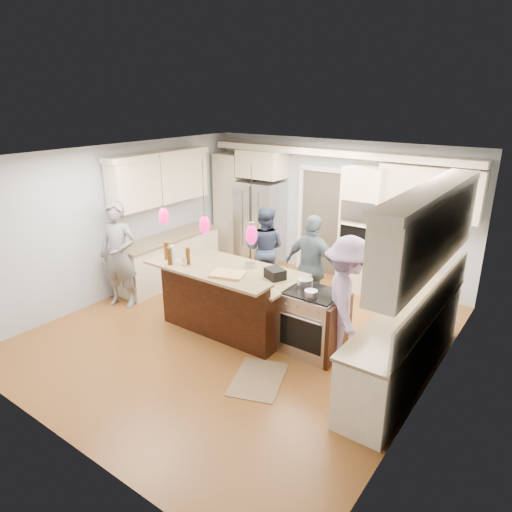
% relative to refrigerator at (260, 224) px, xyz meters
% --- Properties ---
extents(ground_plane, '(6.00, 6.00, 0.00)m').
position_rel_refrigerator_xyz_m(ground_plane, '(1.55, -2.64, -0.90)').
color(ground_plane, olive).
rests_on(ground_plane, ground).
extents(room_shell, '(5.54, 6.04, 2.72)m').
position_rel_refrigerator_xyz_m(room_shell, '(1.55, -2.64, 0.92)').
color(room_shell, '#B2BCC6').
rests_on(room_shell, ground).
extents(refrigerator, '(0.90, 0.70, 1.80)m').
position_rel_refrigerator_xyz_m(refrigerator, '(0.00, 0.00, 0.00)').
color(refrigerator, '#B7B7BC').
rests_on(refrigerator, ground).
extents(oven_column, '(0.72, 0.69, 2.30)m').
position_rel_refrigerator_xyz_m(oven_column, '(2.30, 0.03, 0.25)').
color(oven_column, '#F6E6C8').
rests_on(oven_column, ground).
extents(back_upper_cabinets, '(5.30, 0.61, 2.54)m').
position_rel_refrigerator_xyz_m(back_upper_cabinets, '(0.80, 0.12, 0.77)').
color(back_upper_cabinets, '#F6E6C8').
rests_on(back_upper_cabinets, ground).
extents(right_counter_run, '(0.64, 3.10, 2.51)m').
position_rel_refrigerator_xyz_m(right_counter_run, '(3.99, -2.34, 0.16)').
color(right_counter_run, '#F6E6C8').
rests_on(right_counter_run, ground).
extents(left_cabinets, '(0.64, 2.30, 2.51)m').
position_rel_refrigerator_xyz_m(left_cabinets, '(-0.89, -1.84, 0.16)').
color(left_cabinets, '#F6E6C8').
rests_on(left_cabinets, ground).
extents(kitchen_island, '(2.10, 1.46, 1.12)m').
position_rel_refrigerator_xyz_m(kitchen_island, '(1.30, -2.57, -0.41)').
color(kitchen_island, black).
rests_on(kitchen_island, ground).
extents(island_range, '(0.82, 0.71, 0.92)m').
position_rel_refrigerator_xyz_m(island_range, '(2.71, -2.49, -0.44)').
color(island_range, '#B7B7BC').
rests_on(island_range, ground).
extents(pendant_lights, '(1.75, 0.15, 1.03)m').
position_rel_refrigerator_xyz_m(pendant_lights, '(1.30, -3.15, 0.90)').
color(pendant_lights, black).
rests_on(pendant_lights, ground).
extents(person_bar_end, '(0.78, 0.65, 1.84)m').
position_rel_refrigerator_xyz_m(person_bar_end, '(-0.75, -3.09, 0.02)').
color(person_bar_end, slate).
rests_on(person_bar_end, ground).
extents(person_far_left, '(0.93, 0.82, 1.58)m').
position_rel_refrigerator_xyz_m(person_far_left, '(0.84, -1.04, -0.11)').
color(person_far_left, '#2A3653').
rests_on(person_far_left, ground).
extents(person_far_right, '(1.02, 0.47, 1.71)m').
position_rel_refrigerator_xyz_m(person_far_right, '(2.12, -1.52, -0.04)').
color(person_far_right, slate).
rests_on(person_far_right, ground).
extents(person_range_side, '(1.13, 1.32, 1.78)m').
position_rel_refrigerator_xyz_m(person_range_side, '(3.15, -2.42, -0.01)').
color(person_range_side, '#9A82AF').
rests_on(person_range_side, ground).
extents(floor_rug, '(0.89, 1.06, 0.01)m').
position_rel_refrigerator_xyz_m(floor_rug, '(2.48, -3.53, -0.89)').
color(floor_rug, '#856848').
rests_on(floor_rug, ground).
extents(water_bottle, '(0.07, 0.07, 0.29)m').
position_rel_refrigerator_xyz_m(water_bottle, '(0.70, -3.22, 0.36)').
color(water_bottle, silver).
rests_on(water_bottle, kitchen_island).
extents(beer_bottle_a, '(0.09, 0.09, 0.27)m').
position_rel_refrigerator_xyz_m(beer_bottle_a, '(0.48, -3.13, 0.36)').
color(beer_bottle_a, '#4A2A0D').
rests_on(beer_bottle_a, kitchen_island).
extents(beer_bottle_b, '(0.07, 0.07, 0.27)m').
position_rel_refrigerator_xyz_m(beer_bottle_b, '(0.69, -3.27, 0.35)').
color(beer_bottle_b, '#4A2A0D').
rests_on(beer_bottle_b, kitchen_island).
extents(beer_bottle_c, '(0.08, 0.08, 0.26)m').
position_rel_refrigerator_xyz_m(beer_bottle_c, '(0.90, -3.10, 0.35)').
color(beer_bottle_c, '#4A2A0D').
rests_on(beer_bottle_c, kitchen_island).
extents(drink_can, '(0.08, 0.08, 0.12)m').
position_rel_refrigerator_xyz_m(drink_can, '(0.91, -3.19, 0.28)').
color(drink_can, '#B7B7BC').
rests_on(drink_can, kitchen_island).
extents(cutting_board, '(0.54, 0.46, 0.04)m').
position_rel_refrigerator_xyz_m(cutting_board, '(1.66, -3.11, 0.24)').
color(cutting_board, tan).
rests_on(cutting_board, kitchen_island).
extents(pot_large, '(0.22, 0.22, 0.13)m').
position_rel_refrigerator_xyz_m(pot_large, '(2.50, -2.43, 0.08)').
color(pot_large, '#B7B7BC').
rests_on(pot_large, island_range).
extents(pot_small, '(0.18, 0.18, 0.09)m').
position_rel_refrigerator_xyz_m(pot_small, '(2.73, -2.66, 0.06)').
color(pot_small, '#B7B7BC').
rests_on(pot_small, island_range).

